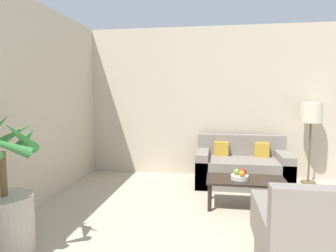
% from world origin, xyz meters
% --- Properties ---
extents(wall_back, '(8.09, 0.06, 2.70)m').
position_xyz_m(wall_back, '(0.00, 6.73, 1.35)').
color(wall_back, beige).
rests_on(wall_back, ground_plane).
extents(potted_palm, '(0.64, 0.71, 1.33)m').
position_xyz_m(potted_palm, '(-2.81, 3.58, 0.44)').
color(potted_palm, '#ADA393').
rests_on(potted_palm, ground_plane).
extents(sofa_loveseat, '(1.49, 0.85, 0.79)m').
position_xyz_m(sofa_loveseat, '(-0.47, 6.19, 0.28)').
color(sofa_loveseat, gray).
rests_on(sofa_loveseat, ground_plane).
extents(floor_lamp, '(0.34, 0.34, 1.36)m').
position_xyz_m(floor_lamp, '(0.65, 6.44, 1.14)').
color(floor_lamp, brown).
rests_on(floor_lamp, ground_plane).
extents(coffee_table, '(1.02, 0.55, 0.38)m').
position_xyz_m(coffee_table, '(-0.51, 5.16, 0.33)').
color(coffee_table, black).
rests_on(coffee_table, ground_plane).
extents(fruit_bowl, '(0.23, 0.23, 0.06)m').
position_xyz_m(fruit_bowl, '(-0.59, 5.13, 0.40)').
color(fruit_bowl, beige).
rests_on(fruit_bowl, coffee_table).
extents(apple_red, '(0.08, 0.08, 0.08)m').
position_xyz_m(apple_red, '(-0.55, 5.16, 0.47)').
color(apple_red, red).
rests_on(apple_red, fruit_bowl).
extents(apple_green, '(0.08, 0.08, 0.08)m').
position_xyz_m(apple_green, '(-0.63, 5.14, 0.47)').
color(apple_green, olive).
rests_on(apple_green, fruit_bowl).
extents(orange_fruit, '(0.08, 0.08, 0.08)m').
position_xyz_m(orange_fruit, '(-0.57, 5.06, 0.47)').
color(orange_fruit, orange).
rests_on(orange_fruit, fruit_bowl).
extents(armchair, '(0.86, 0.77, 0.85)m').
position_xyz_m(armchair, '(-0.11, 3.55, 0.28)').
color(armchair, gray).
rests_on(armchair, ground_plane).
extents(ottoman, '(0.64, 0.53, 0.41)m').
position_xyz_m(ottoman, '(-0.19, 4.35, 0.20)').
color(ottoman, gray).
rests_on(ottoman, ground_plane).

